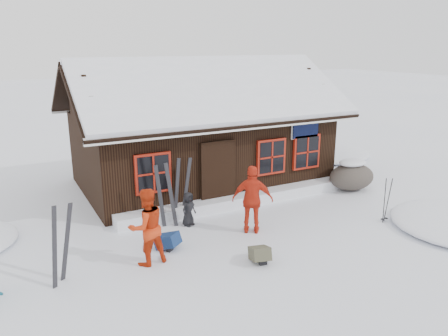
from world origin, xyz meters
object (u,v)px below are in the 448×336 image
(skier_orange_right, at_px, (253,200))
(ski_poles, at_px, (386,201))
(skier_orange_left, at_px, (147,227))
(backpack_olive, at_px, (260,256))
(boulder, at_px, (352,176))
(skier_crouched, at_px, (188,209))
(backpack_blue, at_px, (168,243))
(ski_pair_left, at_px, (61,245))

(skier_orange_right, xyz_separation_m, ski_poles, (3.65, -1.12, -0.30))
(skier_orange_left, height_order, backpack_olive, skier_orange_left)
(skier_orange_right, relative_size, boulder, 1.12)
(ski_poles, bearing_deg, backpack_olive, -175.01)
(skier_orange_right, height_order, skier_crouched, skier_orange_right)
(skier_crouched, bearing_deg, ski_poles, -50.39)
(backpack_blue, relative_size, backpack_olive, 1.00)
(skier_crouched, bearing_deg, backpack_olive, -103.08)
(skier_crouched, relative_size, backpack_olive, 1.77)
(ski_poles, bearing_deg, skier_crouched, 154.91)
(skier_orange_left, xyz_separation_m, skier_orange_right, (2.96, 0.35, 0.02))
(skier_orange_left, bearing_deg, ski_poles, 165.68)
(boulder, bearing_deg, backpack_blue, -169.40)
(skier_orange_left, xyz_separation_m, backpack_olive, (2.25, -1.14, -0.74))
(skier_crouched, distance_m, boulder, 6.13)
(skier_orange_left, height_order, boulder, skier_orange_left)
(skier_orange_left, distance_m, ski_pair_left, 1.81)
(ski_poles, bearing_deg, boulder, 65.24)
(boulder, xyz_separation_m, backpack_olive, (-5.54, -2.94, -0.33))
(backpack_olive, bearing_deg, boulder, 42.85)
(ski_poles, xyz_separation_m, backpack_olive, (-4.36, -0.38, -0.47))
(skier_orange_left, bearing_deg, backpack_blue, -151.91)
(skier_crouched, distance_m, ski_pair_left, 3.79)
(skier_crouched, distance_m, backpack_olive, 2.78)
(backpack_olive, bearing_deg, skier_orange_left, 167.87)
(skier_orange_left, bearing_deg, backpack_olive, 145.28)
(ski_pair_left, bearing_deg, backpack_blue, -19.20)
(skier_orange_left, relative_size, ski_poles, 1.36)
(ski_pair_left, relative_size, backpack_olive, 3.21)
(skier_orange_left, distance_m, backpack_olive, 2.63)
(skier_orange_right, bearing_deg, skier_orange_left, 40.77)
(boulder, xyz_separation_m, ski_poles, (-1.18, -2.56, 0.13))
(skier_orange_left, relative_size, backpack_blue, 3.29)
(skier_crouched, height_order, backpack_blue, skier_crouched)
(skier_orange_left, relative_size, skier_crouched, 1.87)
(skier_orange_left, bearing_deg, boulder, -174.71)
(skier_orange_left, distance_m, skier_orange_right, 2.98)
(ski_pair_left, relative_size, ski_poles, 1.33)
(ski_poles, bearing_deg, skier_orange_left, 173.41)
(ski_poles, relative_size, backpack_blue, 2.42)
(skier_orange_right, relative_size, skier_crouched, 1.92)
(skier_orange_right, xyz_separation_m, backpack_olive, (-0.71, -1.50, -0.76))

